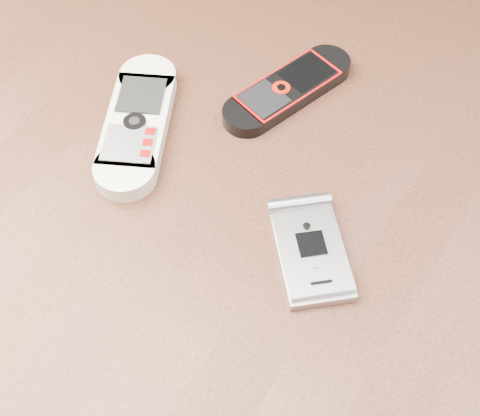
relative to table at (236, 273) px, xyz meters
name	(u,v)px	position (x,y,z in m)	size (l,w,h in m)	color
table	(236,273)	(0.00, 0.00, 0.00)	(1.20, 0.80, 0.75)	black
nokia_white	(137,123)	(-0.13, 0.03, 0.11)	(0.05, 0.17, 0.02)	white
nokia_black_red	(288,89)	(-0.04, 0.14, 0.11)	(0.05, 0.15, 0.02)	black
motorola_razr	(311,251)	(0.08, 0.00, 0.11)	(0.05, 0.10, 0.02)	silver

